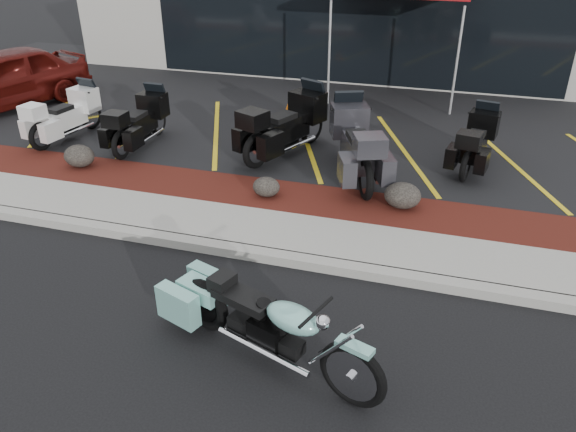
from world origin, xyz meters
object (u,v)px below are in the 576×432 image
(hero_cruiser, at_px, (353,366))
(parked_car, at_px, (2,79))
(touring_white, at_px, (89,104))
(traffic_cone, at_px, (290,104))

(hero_cruiser, distance_m, parked_car, 12.89)
(touring_white, xyz_separation_m, traffic_cone, (4.17, 2.57, -0.40))
(hero_cruiser, height_order, traffic_cone, hero_cruiser)
(parked_car, height_order, traffic_cone, parked_car)
(hero_cruiser, xyz_separation_m, touring_white, (-7.50, 6.51, 0.22))
(hero_cruiser, xyz_separation_m, parked_car, (-10.61, 7.31, 0.37))
(traffic_cone, bearing_deg, touring_white, -148.40)
(parked_car, distance_m, traffic_cone, 7.50)
(hero_cruiser, bearing_deg, traffic_cone, 129.91)
(parked_car, xyz_separation_m, traffic_cone, (7.27, 1.76, -0.55))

